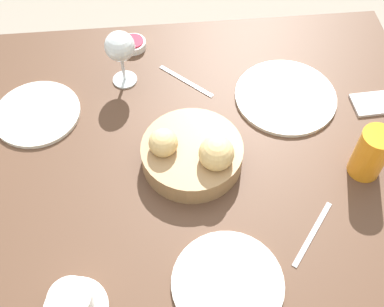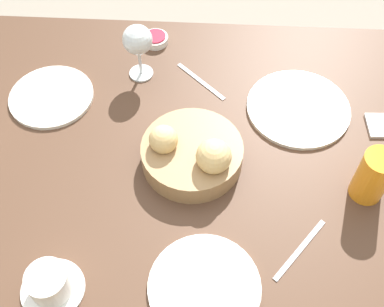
{
  "view_description": "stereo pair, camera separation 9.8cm",
  "coord_description": "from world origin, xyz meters",
  "px_view_note": "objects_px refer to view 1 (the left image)",
  "views": [
    {
      "loc": [
        0.01,
        0.6,
        1.7
      ],
      "look_at": [
        -0.05,
        -0.04,
        0.81
      ],
      "focal_mm": 45.0,
      "sensor_mm": 36.0,
      "label": 1
    },
    {
      "loc": [
        -0.09,
        0.6,
        1.7
      ],
      "look_at": [
        -0.05,
        -0.04,
        0.81
      ],
      "focal_mm": 45.0,
      "sensor_mm": 36.0,
      "label": 2
    }
  ],
  "objects_px": {
    "juice_glass": "(371,153)",
    "plate_far_center": "(228,283)",
    "plate_near_left": "(286,97)",
    "fork_silver": "(312,234)",
    "coffee_cup": "(73,304)",
    "cell_phone": "(382,103)",
    "plate_near_right": "(37,113)",
    "wine_glass": "(120,48)",
    "knife_silver": "(186,81)",
    "bread_basket": "(193,153)",
    "jam_bowl_berry": "(133,44)"
  },
  "relations": [
    {
      "from": "wine_glass",
      "to": "fork_silver",
      "type": "bearing_deg",
      "value": 128.32
    },
    {
      "from": "bread_basket",
      "to": "fork_silver",
      "type": "bearing_deg",
      "value": 138.57
    },
    {
      "from": "cell_phone",
      "to": "plate_near_right",
      "type": "bearing_deg",
      "value": -3.13
    },
    {
      "from": "coffee_cup",
      "to": "fork_silver",
      "type": "height_order",
      "value": "coffee_cup"
    },
    {
      "from": "bread_basket",
      "to": "plate_far_center",
      "type": "height_order",
      "value": "bread_basket"
    },
    {
      "from": "bread_basket",
      "to": "plate_near_left",
      "type": "height_order",
      "value": "bread_basket"
    },
    {
      "from": "plate_far_center",
      "to": "fork_silver",
      "type": "height_order",
      "value": "plate_far_center"
    },
    {
      "from": "plate_far_center",
      "to": "jam_bowl_berry",
      "type": "distance_m",
      "value": 0.73
    },
    {
      "from": "plate_near_left",
      "to": "juice_glass",
      "type": "relative_size",
      "value": 2.02
    },
    {
      "from": "plate_near_right",
      "to": "juice_glass",
      "type": "bearing_deg",
      "value": 162.42
    },
    {
      "from": "fork_silver",
      "to": "cell_phone",
      "type": "distance_m",
      "value": 0.43
    },
    {
      "from": "coffee_cup",
      "to": "bread_basket",
      "type": "bearing_deg",
      "value": -128.87
    },
    {
      "from": "juice_glass",
      "to": "cell_phone",
      "type": "height_order",
      "value": "juice_glass"
    },
    {
      "from": "bread_basket",
      "to": "coffee_cup",
      "type": "xyz_separation_m",
      "value": [
        0.26,
        0.32,
        -0.01
      ]
    },
    {
      "from": "cell_phone",
      "to": "plate_far_center",
      "type": "bearing_deg",
      "value": 43.4
    },
    {
      "from": "wine_glass",
      "to": "coffee_cup",
      "type": "distance_m",
      "value": 0.61
    },
    {
      "from": "juice_glass",
      "to": "plate_far_center",
      "type": "bearing_deg",
      "value": 34.52
    },
    {
      "from": "plate_far_center",
      "to": "coffee_cup",
      "type": "height_order",
      "value": "coffee_cup"
    },
    {
      "from": "coffee_cup",
      "to": "cell_phone",
      "type": "xyz_separation_m",
      "value": [
        -0.75,
        -0.45,
        -0.03
      ]
    },
    {
      "from": "wine_glass",
      "to": "plate_far_center",
      "type": "bearing_deg",
      "value": 108.4
    },
    {
      "from": "plate_near_left",
      "to": "wine_glass",
      "type": "bearing_deg",
      "value": -14.1
    },
    {
      "from": "fork_silver",
      "to": "plate_near_left",
      "type": "bearing_deg",
      "value": -93.6
    },
    {
      "from": "plate_near_left",
      "to": "wine_glass",
      "type": "height_order",
      "value": "wine_glass"
    },
    {
      "from": "coffee_cup",
      "to": "plate_near_right",
      "type": "bearing_deg",
      "value": -76.78
    },
    {
      "from": "plate_near_right",
      "to": "fork_silver",
      "type": "xyz_separation_m",
      "value": [
        -0.61,
        0.39,
        -0.0
      ]
    },
    {
      "from": "plate_near_right",
      "to": "cell_phone",
      "type": "bearing_deg",
      "value": 176.87
    },
    {
      "from": "bread_basket",
      "to": "juice_glass",
      "type": "relative_size",
      "value": 1.81
    },
    {
      "from": "coffee_cup",
      "to": "cell_phone",
      "type": "distance_m",
      "value": 0.88
    },
    {
      "from": "bread_basket",
      "to": "coffee_cup",
      "type": "relative_size",
      "value": 1.86
    },
    {
      "from": "bread_basket",
      "to": "cell_phone",
      "type": "relative_size",
      "value": 1.51
    },
    {
      "from": "plate_near_left",
      "to": "wine_glass",
      "type": "xyz_separation_m",
      "value": [
        0.41,
        -0.1,
        0.11
      ]
    },
    {
      "from": "bread_basket",
      "to": "juice_glass",
      "type": "bearing_deg",
      "value": 171.64
    },
    {
      "from": "plate_near_left",
      "to": "jam_bowl_berry",
      "type": "bearing_deg",
      "value": -30.93
    },
    {
      "from": "plate_far_center",
      "to": "wine_glass",
      "type": "xyz_separation_m",
      "value": [
        0.19,
        -0.58,
        0.11
      ]
    },
    {
      "from": "juice_glass",
      "to": "fork_silver",
      "type": "height_order",
      "value": "juice_glass"
    },
    {
      "from": "bread_basket",
      "to": "fork_silver",
      "type": "height_order",
      "value": "bread_basket"
    },
    {
      "from": "bread_basket",
      "to": "cell_phone",
      "type": "bearing_deg",
      "value": -164.66
    },
    {
      "from": "bread_basket",
      "to": "plate_near_right",
      "type": "bearing_deg",
      "value": -26.25
    },
    {
      "from": "wine_glass",
      "to": "cell_phone",
      "type": "height_order",
      "value": "wine_glass"
    },
    {
      "from": "plate_near_right",
      "to": "fork_silver",
      "type": "relative_size",
      "value": 1.5
    },
    {
      "from": "plate_far_center",
      "to": "coffee_cup",
      "type": "relative_size",
      "value": 1.78
    },
    {
      "from": "plate_near_left",
      "to": "fork_silver",
      "type": "height_order",
      "value": "plate_near_left"
    },
    {
      "from": "plate_far_center",
      "to": "cell_phone",
      "type": "xyz_separation_m",
      "value": [
        -0.46,
        -0.43,
        -0.0
      ]
    },
    {
      "from": "bread_basket",
      "to": "plate_near_right",
      "type": "distance_m",
      "value": 0.42
    },
    {
      "from": "plate_near_right",
      "to": "plate_near_left",
      "type": "bearing_deg",
      "value": 179.6
    },
    {
      "from": "plate_near_right",
      "to": "jam_bowl_berry",
      "type": "xyz_separation_m",
      "value": [
        -0.25,
        -0.23,
        0.01
      ]
    },
    {
      "from": "plate_near_left",
      "to": "juice_glass",
      "type": "bearing_deg",
      "value": 118.87
    },
    {
      "from": "fork_silver",
      "to": "cell_phone",
      "type": "bearing_deg",
      "value": -127.7
    },
    {
      "from": "coffee_cup",
      "to": "knife_silver",
      "type": "relative_size",
      "value": 0.94
    },
    {
      "from": "fork_silver",
      "to": "plate_near_right",
      "type": "bearing_deg",
      "value": -32.73
    }
  ]
}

